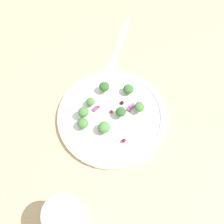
{
  "coord_description": "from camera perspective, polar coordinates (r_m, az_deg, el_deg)",
  "views": [
    {
      "loc": [
        -11.11,
        25.76,
        54.95
      ],
      "look_at": [
        0.73,
        2.02,
        2.7
      ],
      "focal_mm": 43.58,
      "sensor_mm": 36.0,
      "label": 1
    }
  ],
  "objects": [
    {
      "name": "cranberry_3",
      "position": [
        0.61,
        2.11,
        1.95
      ],
      "size": [
        0.89,
        0.89,
        0.89
      ],
      "primitive_type": "sphere",
      "color": "#4C0A14",
      "rests_on": "plate"
    },
    {
      "name": "cranberry_5",
      "position": [
        0.6,
        -2.96,
        1.0
      ],
      "size": [
        0.81,
        0.81,
        0.81
      ],
      "primitive_type": "sphere",
      "color": "maroon",
      "rests_on": "plate"
    },
    {
      "name": "onion_bit_1",
      "position": [
        0.61,
        4.28,
        1.3
      ],
      "size": [
        1.3,
        1.59,
        0.39
      ],
      "primitive_type": "cube",
      "rotation": [
        0.0,
        0.0,
        2.76
      ],
      "color": "#934C84",
      "rests_on": "plate"
    },
    {
      "name": "broccoli_floret_2",
      "position": [
        0.58,
        -6.13,
        -2.39
      ],
      "size": [
        2.35,
        2.35,
        2.38
      ],
      "color": "#ADD18E",
      "rests_on": "plate"
    },
    {
      "name": "cranberry_0",
      "position": [
        0.57,
        2.5,
        -6.01
      ],
      "size": [
        0.88,
        0.88,
        0.88
      ],
      "primitive_type": "sphere",
      "color": "maroon",
      "rests_on": "plate"
    },
    {
      "name": "dressing_pool",
      "position": [
        0.6,
        0.0,
        -0.61
      ],
      "size": [
        14.0,
        14.0,
        0.2
      ],
      "primitive_type": "cylinder",
      "color": "white",
      "rests_on": "plate"
    },
    {
      "name": "ground_plane",
      "position": [
        0.63,
        1.43,
        -0.33
      ],
      "size": [
        180.0,
        180.0,
        2.0
      ],
      "primitive_type": "cube",
      "color": "tan"
    },
    {
      "name": "broccoli_floret_1",
      "position": [
        0.61,
        -1.63,
        5.31
      ],
      "size": [
        2.37,
        2.37,
        2.4
      ],
      "color": "#9EC684",
      "rests_on": "plate"
    },
    {
      "name": "cranberry_4",
      "position": [
        0.59,
        1.84,
        -0.55
      ],
      "size": [
        0.88,
        0.88,
        0.88
      ],
      "primitive_type": "sphere",
      "color": "maroon",
      "rests_on": "plate"
    },
    {
      "name": "fork",
      "position": [
        0.72,
        1.16,
        13.16
      ],
      "size": [
        5.3,
        18.6,
        0.5
      ],
      "color": "silver",
      "rests_on": "ground_plane"
    },
    {
      "name": "water_glass",
      "position": [
        0.51,
        -9.72,
        -20.87
      ],
      "size": [
        6.53,
        6.53,
        9.16
      ],
      "primitive_type": "cylinder",
      "color": "silver",
      "rests_on": "ground_plane"
    },
    {
      "name": "broccoli_floret_3",
      "position": [
        0.6,
        -4.53,
        2.17
      ],
      "size": [
        1.96,
        1.96,
        1.99
      ],
      "color": "#9EC684",
      "rests_on": "plate"
    },
    {
      "name": "broccoli_floret_4",
      "position": [
        0.58,
        1.85,
        0.02
      ],
      "size": [
        2.22,
        2.22,
        2.25
      ],
      "color": "#8EB77A",
      "rests_on": "plate"
    },
    {
      "name": "cranberry_1",
      "position": [
        0.59,
        -5.95,
        -0.54
      ],
      "size": [
        0.85,
        0.85,
        0.85
      ],
      "primitive_type": "sphere",
      "color": "maroon",
      "rests_on": "plate"
    },
    {
      "name": "onion_bit_3",
      "position": [
        0.6,
        -3.47,
        0.72
      ],
      "size": [
        1.22,
        1.52,
        0.33
      ],
      "primitive_type": "cube",
      "rotation": [
        0.0,
        0.0,
        1.24
      ],
      "color": "#843D75",
      "rests_on": "plate"
    },
    {
      "name": "onion_bit_0",
      "position": [
        0.61,
        5.74,
        1.76
      ],
      "size": [
        1.31,
        1.07,
        0.45
      ],
      "primitive_type": "cube",
      "rotation": [
        0.0,
        0.0,
        0.21
      ],
      "color": "#934C84",
      "rests_on": "plate"
    },
    {
      "name": "broccoli_floret_7",
      "position": [
        0.62,
        3.32,
        4.86
      ],
      "size": [
        2.36,
        2.36,
        2.39
      ],
      "color": "#ADD18E",
      "rests_on": "plate"
    },
    {
      "name": "onion_bit_2",
      "position": [
        0.58,
        -2.38,
        -3.55
      ],
      "size": [
        1.4,
        1.41,
        0.53
      ],
      "primitive_type": "cube",
      "rotation": [
        0.0,
        0.0,
        2.38
      ],
      "color": "#843D75",
      "rests_on": "plate"
    },
    {
      "name": "cranberry_2",
      "position": [
        0.6,
        -0.14,
        0.11
      ],
      "size": [
        0.73,
        0.73,
        0.73
      ],
      "primitive_type": "sphere",
      "color": "maroon",
      "rests_on": "plate"
    },
    {
      "name": "broccoli_floret_6",
      "position": [
        0.58,
        -6.01,
        -0.03
      ],
      "size": [
        2.36,
        2.36,
        2.39
      ],
      "color": "#9EC684",
      "rests_on": "plate"
    },
    {
      "name": "onion_bit_4",
      "position": [
        0.6,
        3.61,
        0.64
      ],
      "size": [
        0.96,
        1.07,
        0.39
      ],
      "primitive_type": "cube",
      "rotation": [
        0.0,
        0.0,
        1.71
      ],
      "color": "#843D75",
      "rests_on": "plate"
    },
    {
      "name": "broccoli_floret_5",
      "position": [
        0.59,
        5.79,
        0.99
      ],
      "size": [
        2.19,
        2.19,
        2.21
      ],
      "color": "#8EB77A",
      "rests_on": "plate"
    },
    {
      "name": "broccoli_floret_0",
      "position": [
        0.57,
        -1.65,
        -3.23
      ],
      "size": [
        2.58,
        2.58,
        2.62
      ],
      "color": "#ADD18E",
      "rests_on": "plate"
    },
    {
      "name": "onion_bit_5",
      "position": [
        0.61,
        -4.54,
        2.25
      ],
      "size": [
        1.27,
        1.29,
        0.52
      ],
      "primitive_type": "cube",
      "rotation": [
        0.0,
        0.0,
        1.22
      ],
      "color": "#A35B93",
      "rests_on": "plate"
    },
    {
      "name": "plate",
      "position": [
        0.6,
        0.0,
        -0.79
      ],
      "size": [
        24.14,
        24.14,
        1.7
      ],
      "color": "white",
      "rests_on": "ground_plane"
    }
  ]
}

